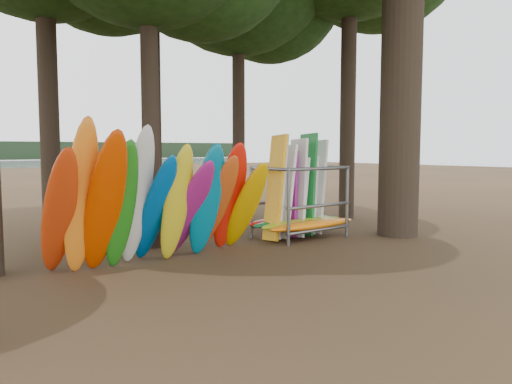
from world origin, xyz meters
TOP-DOWN VIEW (x-y plane):
  - ground at (0.00, 0.00)m, footprint 120.00×120.00m
  - kayak_row at (-2.44, 1.49)m, footprint 5.21×1.98m
  - storage_rack at (2.01, 1.94)m, footprint 3.10×1.63m

SIDE VIEW (x-z plane):
  - ground at x=0.00m, z-range 0.00..0.00m
  - storage_rack at x=2.01m, z-range -0.52..2.40m
  - kayak_row at x=-2.44m, z-range -0.31..2.89m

